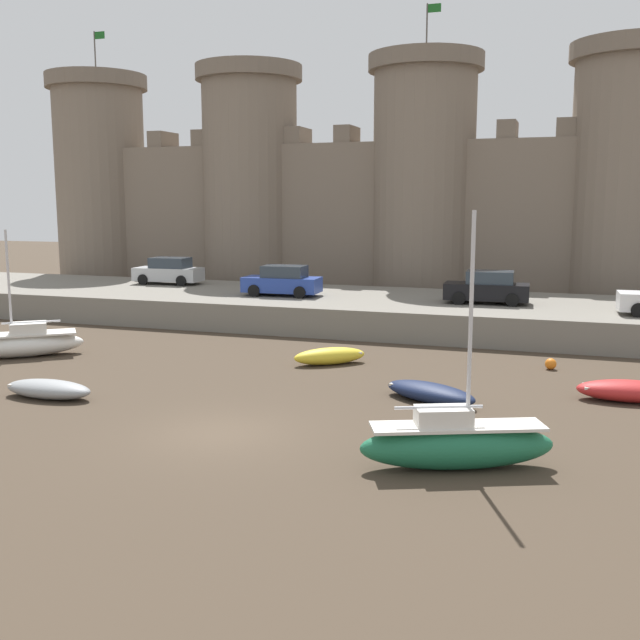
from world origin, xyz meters
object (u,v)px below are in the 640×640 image
car_quay_west (282,281)px  rowboat_near_channel_right (48,389)px  sailboat_midflat_centre (456,443)px  rowboat_midflat_right (330,356)px  rowboat_foreground_right (630,390)px  car_quay_centre_west (487,288)px  car_quay_east (169,271)px  rowboat_midflat_left (430,392)px  mooring_buoy_near_shore (551,364)px  sailboat_foreground_centre (20,343)px

car_quay_west → rowboat_near_channel_right: bearing=-95.4°
rowboat_near_channel_right → sailboat_midflat_centre: sailboat_midflat_centre is taller
rowboat_midflat_right → sailboat_midflat_centre: bearing=-57.3°
rowboat_midflat_right → rowboat_foreground_right: bearing=-11.2°
rowboat_near_channel_right → rowboat_midflat_right: size_ratio=1.09×
car_quay_centre_west → car_quay_east: 19.53m
sailboat_midflat_centre → rowboat_foreground_right: (4.45, 8.01, -0.29)m
rowboat_midflat_left → car_quay_east: car_quay_east is taller
car_quay_centre_west → mooring_buoy_near_shore: bearing=-66.8°
sailboat_midflat_centre → rowboat_midflat_left: sailboat_midflat_centre is taller
rowboat_foreground_right → rowboat_midflat_right: bearing=168.8°
rowboat_near_channel_right → mooring_buoy_near_shore: bearing=31.9°
sailboat_foreground_centre → mooring_buoy_near_shore: size_ratio=12.13×
rowboat_midflat_left → sailboat_foreground_centre: (-17.57, 1.52, 0.26)m
sailboat_foreground_centre → rowboat_foreground_right: size_ratio=1.54×
rowboat_midflat_right → car_quay_east: (-14.27, 12.23, 1.85)m
rowboat_near_channel_right → rowboat_midflat_right: 10.73m
sailboat_foreground_centre → car_quay_west: size_ratio=1.27×
rowboat_near_channel_right → car_quay_centre_west: bearing=54.8°
rowboat_near_channel_right → sailboat_foreground_centre: bearing=136.8°
rowboat_midflat_left → rowboat_foreground_right: size_ratio=1.04×
rowboat_foreground_right → car_quay_west: size_ratio=0.82×
rowboat_midflat_left → rowboat_near_channel_right: bearing=-163.3°
sailboat_midflat_centre → sailboat_foreground_centre: 20.67m
car_quay_east → rowboat_midflat_left: bearing=-40.9°
rowboat_near_channel_right → sailboat_midflat_centre: 14.00m
rowboat_foreground_right → car_quay_east: car_quay_east is taller
rowboat_near_channel_right → sailboat_foreground_centre: sailboat_foreground_centre is taller
sailboat_midflat_centre → mooring_buoy_near_shore: 12.21m
sailboat_foreground_centre → car_quay_east: (-1.52, 14.99, 1.62)m
rowboat_midflat_right → car_quay_east: bearing=139.4°
mooring_buoy_near_shore → car_quay_west: 15.99m
rowboat_near_channel_right → rowboat_foreground_right: size_ratio=0.92×
rowboat_midflat_left → car_quay_centre_west: bearing=88.9°
rowboat_near_channel_right → sailboat_midflat_centre: size_ratio=0.51×
sailboat_midflat_centre → car_quay_west: (-12.19, 19.42, 1.55)m
sailboat_foreground_centre → car_quay_west: sailboat_foreground_centre is taller
rowboat_midflat_left → car_quay_east: 25.31m
sailboat_midflat_centre → rowboat_foreground_right: bearing=61.0°
rowboat_midflat_left → mooring_buoy_near_shore: rowboat_midflat_left is taller
rowboat_midflat_right → sailboat_foreground_centre: bearing=-167.8°
rowboat_midflat_right → mooring_buoy_near_shore: size_ratio=6.70×
rowboat_near_channel_right → car_quay_centre_west: car_quay_centre_west is taller
sailboat_foreground_centre → mooring_buoy_near_shore: (21.16, 4.62, -0.37)m
sailboat_midflat_centre → rowboat_midflat_right: (-6.54, 10.19, -0.30)m
car_quay_east → sailboat_foreground_centre: bearing=-84.2°
rowboat_midflat_right → car_quay_east: size_ratio=0.70×
sailboat_midflat_centre → car_quay_centre_west: 19.93m
rowboat_midflat_left → sailboat_foreground_centre: 17.64m
rowboat_near_channel_right → sailboat_foreground_centre: (-5.48, 5.14, 0.26)m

